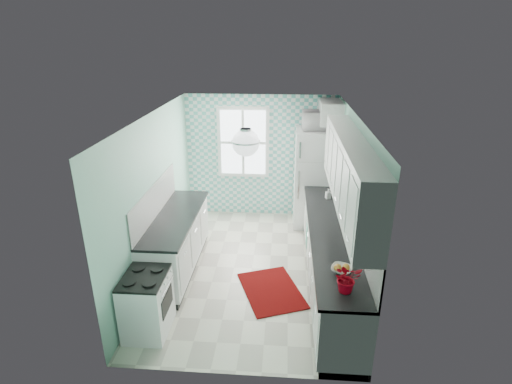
# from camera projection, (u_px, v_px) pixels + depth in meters

# --- Properties ---
(floor) EXTENTS (3.00, 4.40, 0.02)m
(floor) POSITION_uv_depth(u_px,v_px,m) (252.00, 269.00, 6.54)
(floor) COLOR silver
(floor) RESTS_ON ground
(ceiling) EXTENTS (3.00, 4.40, 0.02)m
(ceiling) POSITION_uv_depth(u_px,v_px,m) (251.00, 115.00, 5.61)
(ceiling) COLOR white
(ceiling) RESTS_ON wall_back
(wall_back) EXTENTS (3.00, 0.02, 2.50)m
(wall_back) POSITION_uv_depth(u_px,v_px,m) (261.00, 157.00, 8.13)
(wall_back) COLOR #8ACAB3
(wall_back) RESTS_ON floor
(wall_front) EXTENTS (3.00, 0.02, 2.50)m
(wall_front) POSITION_uv_depth(u_px,v_px,m) (233.00, 281.00, 4.03)
(wall_front) COLOR #8ACAB3
(wall_front) RESTS_ON floor
(wall_left) EXTENTS (0.02, 4.40, 2.50)m
(wall_left) POSITION_uv_depth(u_px,v_px,m) (155.00, 195.00, 6.18)
(wall_left) COLOR #8ACAB3
(wall_left) RESTS_ON floor
(wall_right) EXTENTS (0.02, 4.40, 2.50)m
(wall_right) POSITION_uv_depth(u_px,v_px,m) (352.00, 201.00, 5.98)
(wall_right) COLOR #8ACAB3
(wall_right) RESTS_ON floor
(accent_wall) EXTENTS (3.00, 0.01, 2.50)m
(accent_wall) POSITION_uv_depth(u_px,v_px,m) (261.00, 157.00, 8.11)
(accent_wall) COLOR #59B5AF
(accent_wall) RESTS_ON wall_back
(window) EXTENTS (1.04, 0.05, 1.44)m
(window) POSITION_uv_depth(u_px,v_px,m) (243.00, 143.00, 7.99)
(window) COLOR white
(window) RESTS_ON wall_back
(backsplash_right) EXTENTS (0.02, 3.60, 0.51)m
(backsplash_right) POSITION_uv_depth(u_px,v_px,m) (354.00, 215.00, 5.63)
(backsplash_right) COLOR white
(backsplash_right) RESTS_ON wall_right
(backsplash_left) EXTENTS (0.02, 2.15, 0.51)m
(backsplash_left) POSITION_uv_depth(u_px,v_px,m) (155.00, 200.00, 6.13)
(backsplash_left) COLOR white
(backsplash_left) RESTS_ON wall_left
(upper_cabinets_right) EXTENTS (0.33, 3.20, 0.90)m
(upper_cabinets_right) POSITION_uv_depth(u_px,v_px,m) (349.00, 172.00, 5.19)
(upper_cabinets_right) COLOR silver
(upper_cabinets_right) RESTS_ON wall_right
(upper_cabinet_fridge) EXTENTS (0.40, 0.74, 0.40)m
(upper_cabinet_fridge) POSITION_uv_depth(u_px,v_px,m) (330.00, 112.00, 7.32)
(upper_cabinet_fridge) COLOR silver
(upper_cabinet_fridge) RESTS_ON wall_right
(ceiling_light) EXTENTS (0.34, 0.34, 0.35)m
(ceiling_light) POSITION_uv_depth(u_px,v_px,m) (246.00, 143.00, 4.94)
(ceiling_light) COLOR silver
(ceiling_light) RESTS_ON ceiling
(base_cabinets_right) EXTENTS (0.60, 3.60, 0.90)m
(base_cabinets_right) POSITION_uv_depth(u_px,v_px,m) (330.00, 260.00, 5.92)
(base_cabinets_right) COLOR white
(base_cabinets_right) RESTS_ON floor
(countertop_right) EXTENTS (0.63, 3.60, 0.04)m
(countertop_right) POSITION_uv_depth(u_px,v_px,m) (331.00, 232.00, 5.75)
(countertop_right) COLOR black
(countertop_right) RESTS_ON base_cabinets_right
(base_cabinets_left) EXTENTS (0.60, 2.15, 0.90)m
(base_cabinets_left) POSITION_uv_depth(u_px,v_px,m) (177.00, 244.00, 6.39)
(base_cabinets_left) COLOR white
(base_cabinets_left) RESTS_ON floor
(countertop_left) EXTENTS (0.63, 2.15, 0.04)m
(countertop_left) POSITION_uv_depth(u_px,v_px,m) (176.00, 217.00, 6.21)
(countertop_left) COLOR black
(countertop_left) RESTS_ON base_cabinets_left
(fridge) EXTENTS (0.84, 0.83, 1.92)m
(fridge) POSITION_uv_depth(u_px,v_px,m) (316.00, 178.00, 7.78)
(fridge) COLOR silver
(fridge) RESTS_ON floor
(stove) EXTENTS (0.53, 0.66, 0.79)m
(stove) POSITION_uv_depth(u_px,v_px,m) (147.00, 303.00, 5.03)
(stove) COLOR white
(stove) RESTS_ON floor
(sink) EXTENTS (0.57, 0.48, 0.53)m
(sink) POSITION_uv_depth(u_px,v_px,m) (326.00, 202.00, 6.74)
(sink) COLOR silver
(sink) RESTS_ON countertop_right
(rug) EXTENTS (1.13, 1.32, 0.02)m
(rug) POSITION_uv_depth(u_px,v_px,m) (271.00, 290.00, 5.97)
(rug) COLOR #61030A
(rug) RESTS_ON floor
(dish_towel) EXTENTS (0.04, 0.25, 0.37)m
(dish_towel) POSITION_uv_depth(u_px,v_px,m) (307.00, 235.00, 6.59)
(dish_towel) COLOR teal
(dish_towel) RESTS_ON base_cabinets_right
(fruit_bowl) EXTENTS (0.31, 0.31, 0.06)m
(fruit_bowl) POSITION_uv_depth(u_px,v_px,m) (342.00, 269.00, 4.74)
(fruit_bowl) COLOR white
(fruit_bowl) RESTS_ON countertop_right
(potted_plant) EXTENTS (0.36, 0.33, 0.33)m
(potted_plant) POSITION_uv_depth(u_px,v_px,m) (347.00, 278.00, 4.34)
(potted_plant) COLOR red
(potted_plant) RESTS_ON countertop_right
(soap_bottle) EXTENTS (0.10, 0.10, 0.17)m
(soap_bottle) POSITION_uv_depth(u_px,v_px,m) (328.00, 194.00, 6.84)
(soap_bottle) COLOR #92BACD
(soap_bottle) RESTS_ON countertop_right
(microwave) EXTENTS (0.64, 0.45, 0.34)m
(microwave) POSITION_uv_depth(u_px,v_px,m) (319.00, 120.00, 7.36)
(microwave) COLOR white
(microwave) RESTS_ON fridge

